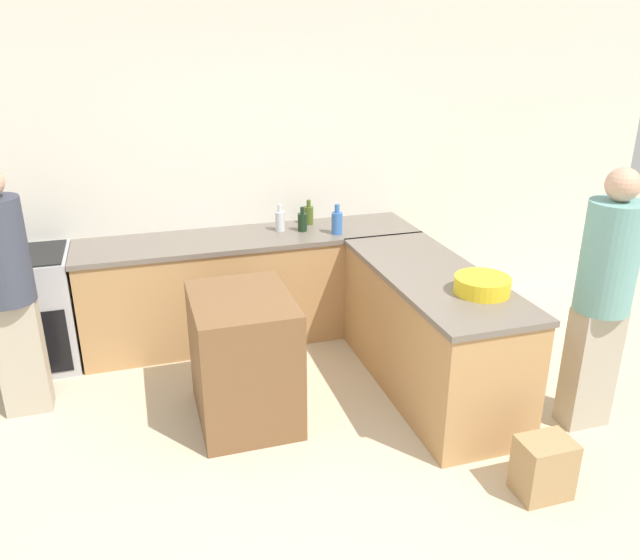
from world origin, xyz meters
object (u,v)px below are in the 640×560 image
Objects in this scene: mixing_bowl at (482,285)px; person_at_peninsula at (603,293)px; range_oven at (33,310)px; water_bottle_blue at (337,222)px; person_by_range at (8,285)px; vinegar_bottle_clear at (280,220)px; island_table at (244,358)px; wine_bottle_dark at (302,221)px; paper_bag at (544,467)px; olive_oil_bottle at (309,215)px.

mixing_bowl is 0.21× the size of person_at_peninsula.
range_oven is 3.33m from mixing_bowl.
mixing_bowl is 1.53m from water_bottle_blue.
person_by_range is at bearing -90.41° from range_oven.
person_by_range is 0.99× the size of person_at_peninsula.
vinegar_bottle_clear is (-0.91, 1.66, 0.04)m from mixing_bowl.
range_oven is 2.03m from vinegar_bottle_clear.
person_at_peninsula is at bearing -19.00° from island_table.
wine_bottle_dark is (0.74, 1.19, 0.54)m from island_table.
vinegar_bottle_clear is at bearing 118.57° from mixing_bowl.
water_bottle_blue is (0.25, -0.16, 0.02)m from wine_bottle_dark.
paper_bag is (0.70, -2.44, -0.79)m from wine_bottle_dark.
person_at_peninsula reaches higher than water_bottle_blue.
water_bottle_blue reaches higher than vinegar_bottle_clear.
range_oven reaches higher than island_table.
range_oven is 4.42× the size of wine_bottle_dark.
mixing_bowl is at bearing 88.21° from paper_bag.
water_bottle_blue is at bearing 108.36° from mixing_bowl.
wine_bottle_dark is at bearing -120.94° from olive_oil_bottle.
person_by_range is at bearing -159.09° from olive_oil_bottle.
island_table is at bearing -40.26° from range_oven.
range_oven is 4.01× the size of vinegar_bottle_clear.
vinegar_bottle_clear is (1.96, 0.06, 0.53)m from range_oven.
mixing_bowl is at bearing 154.72° from person_at_peninsula.
water_bottle_blue is 2.47m from paper_bag.
water_bottle_blue reaches higher than mixing_bowl.
vinegar_bottle_clear is 0.64× the size of paper_bag.
person_at_peninsula is (1.57, -1.98, -0.05)m from vinegar_bottle_clear.
range_oven is at bearing 151.44° from person_at_peninsula.
wine_bottle_dark is 0.29m from water_bottle_blue.
person_by_range is at bearing 162.18° from mixing_bowl.
water_bottle_blue reaches higher than olive_oil_bottle.
olive_oil_bottle is at bearing 109.31° from mixing_bowl.
island_table is (1.40, -1.19, -0.01)m from range_oven.
person_by_range is (-2.25, -0.86, -0.05)m from olive_oil_bottle.
person_at_peninsula is at bearing -28.56° from range_oven.
vinegar_bottle_clear is (0.56, 1.24, 0.54)m from island_table.
mixing_bowl is 1.77m from wine_bottle_dark.
person_at_peninsula is (1.39, -1.92, -0.04)m from wine_bottle_dark.
person_at_peninsula is at bearing -57.08° from water_bottle_blue.
mixing_bowl is 1.01× the size of paper_bag.
olive_oil_bottle is at bearing 58.35° from island_table.
person_at_peninsula reaches higher than vinegar_bottle_clear.
range_oven is at bearing 139.31° from paper_bag.
olive_oil_bottle is at bearing 59.06° from wine_bottle_dark.
water_bottle_blue is at bearing -3.81° from range_oven.
range_oven is 2.20m from wine_bottle_dark.
person_by_range is (-1.97, -0.74, -0.06)m from vinegar_bottle_clear.
wine_bottle_dark reaches higher than range_oven.
paper_bag is (-0.03, -0.84, -0.77)m from mixing_bowl.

